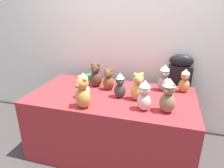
# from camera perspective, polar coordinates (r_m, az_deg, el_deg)

# --- Properties ---
(ground_plane) EXTENTS (10.00, 10.00, 0.00)m
(ground_plane) POSITION_cam_1_polar(r_m,az_deg,el_deg) (2.33, -1.84, -21.55)
(ground_plane) COLOR #3D3838
(wall_back) EXTENTS (7.00, 0.08, 2.60)m
(wall_back) POSITION_cam_1_polar(r_m,az_deg,el_deg) (2.64, 4.40, 15.10)
(wall_back) COLOR white
(wall_back) RESTS_ON ground_plane
(display_table) EXTENTS (1.73, 0.90, 0.70)m
(display_table) POSITION_cam_1_polar(r_m,az_deg,el_deg) (2.30, 0.00, -11.01)
(display_table) COLOR maroon
(display_table) RESTS_ON ground_plane
(instrument_case) EXTENTS (0.28, 0.13, 1.05)m
(instrument_case) POSITION_cam_1_polar(r_m,az_deg,el_deg) (2.67, 18.04, -2.98)
(instrument_case) COLOR black
(instrument_case) RESTS_ON ground_plane
(teddy_bear_honey) EXTENTS (0.19, 0.18, 0.29)m
(teddy_bear_honey) POSITION_cam_1_polar(r_m,az_deg,el_deg) (1.98, 7.38, -0.96)
(teddy_bear_honey) COLOR tan
(teddy_bear_honey) RESTS_ON display_table
(teddy_bear_mocha) EXTENTS (0.18, 0.17, 0.32)m
(teddy_bear_mocha) POSITION_cam_1_polar(r_m,az_deg,el_deg) (1.79, 15.63, -3.30)
(teddy_bear_mocha) COLOR #7F6047
(teddy_bear_mocha) RESTS_ON display_table
(teddy_bear_blush) EXTENTS (0.17, 0.16, 0.29)m
(teddy_bear_blush) POSITION_cam_1_polar(r_m,az_deg,el_deg) (1.79, 9.18, -3.31)
(teddy_bear_blush) COLOR beige
(teddy_bear_blush) RESTS_ON display_table
(teddy_bear_charcoal) EXTENTS (0.15, 0.14, 0.27)m
(teddy_bear_charcoal) POSITION_cam_1_polar(r_m,az_deg,el_deg) (2.02, 2.28, -0.48)
(teddy_bear_charcoal) COLOR #383533
(teddy_bear_charcoal) RESTS_ON display_table
(teddy_bear_caramel) EXTENTS (0.14, 0.12, 0.26)m
(teddy_bear_caramel) POSITION_cam_1_polar(r_m,az_deg,el_deg) (2.29, 19.96, 0.84)
(teddy_bear_caramel) COLOR #B27A42
(teddy_bear_caramel) RESTS_ON display_table
(teddy_bear_cocoa) EXTENTS (0.15, 0.13, 0.28)m
(teddy_bear_cocoa) POSITION_cam_1_polar(r_m,az_deg,el_deg) (2.31, -4.64, 2.37)
(teddy_bear_cocoa) COLOR #4C3323
(teddy_bear_cocoa) RESTS_ON display_table
(teddy_bear_ginger) EXTENTS (0.20, 0.19, 0.30)m
(teddy_bear_ginger) POSITION_cam_1_polar(r_m,az_deg,el_deg) (1.84, -8.33, -2.60)
(teddy_bear_ginger) COLOR #D17F3D
(teddy_bear_ginger) RESTS_ON display_table
(teddy_bear_cream) EXTENTS (0.14, 0.13, 0.27)m
(teddy_bear_cream) POSITION_cam_1_polar(r_m,az_deg,el_deg) (2.03, -8.09, -0.50)
(teddy_bear_cream) COLOR beige
(teddy_bear_cream) RESTS_ON display_table
(teddy_bear_ash) EXTENTS (0.15, 0.13, 0.30)m
(teddy_bear_ash) POSITION_cam_1_polar(r_m,az_deg,el_deg) (2.26, 14.61, 1.64)
(teddy_bear_ash) COLOR gray
(teddy_bear_ash) RESTS_ON display_table
(teddy_bear_chestnut) EXTENTS (0.13, 0.12, 0.24)m
(teddy_bear_chestnut) POSITION_cam_1_polar(r_m,az_deg,el_deg) (2.22, -1.01, 1.10)
(teddy_bear_chestnut) COLOR brown
(teddy_bear_chestnut) RESTS_ON display_table
(party_cup_green) EXTENTS (0.08, 0.08, 0.11)m
(party_cup_green) POSITION_cam_1_polar(r_m,az_deg,el_deg) (2.45, -6.64, 1.51)
(party_cup_green) COLOR #238C3D
(party_cup_green) RESTS_ON display_table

